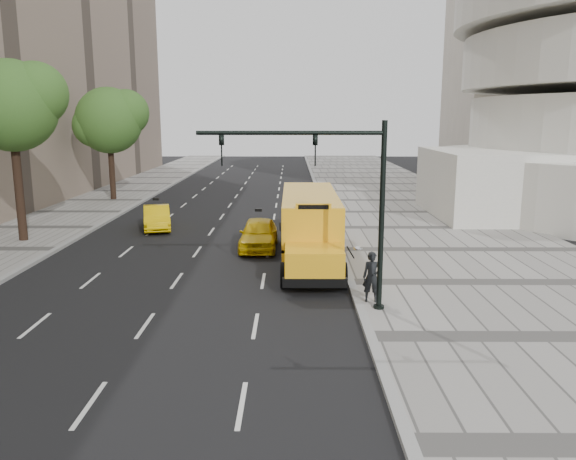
{
  "coord_description": "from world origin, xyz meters",
  "views": [
    {
      "loc": [
        3.63,
        -26.82,
        6.46
      ],
      "look_at": [
        3.5,
        -4.0,
        1.9
      ],
      "focal_mm": 35.0,
      "sensor_mm": 36.0,
      "label": 1
    }
  ],
  "objects_px": {
    "taxi_near": "(259,234)",
    "pedestrian": "(372,277)",
    "tree_c": "(110,120)",
    "tree_b": "(13,105)",
    "traffic_signal": "(339,192)",
    "taxi_far": "(157,218)",
    "school_bus": "(310,220)"
  },
  "relations": [
    {
      "from": "traffic_signal",
      "to": "school_bus",
      "type": "bearing_deg",
      "value": 95.12
    },
    {
      "from": "tree_b",
      "to": "traffic_signal",
      "type": "height_order",
      "value": "tree_b"
    },
    {
      "from": "tree_b",
      "to": "taxi_near",
      "type": "xyz_separation_m",
      "value": [
        12.41,
        -1.33,
        -6.34
      ]
    },
    {
      "from": "tree_c",
      "to": "school_bus",
      "type": "relative_size",
      "value": 0.76
    },
    {
      "from": "school_bus",
      "to": "taxi_near",
      "type": "distance_m",
      "value": 3.17
    },
    {
      "from": "taxi_near",
      "to": "taxi_far",
      "type": "height_order",
      "value": "taxi_near"
    },
    {
      "from": "tree_b",
      "to": "tree_c",
      "type": "height_order",
      "value": "tree_b"
    },
    {
      "from": "tree_b",
      "to": "school_bus",
      "type": "distance_m",
      "value": 16.12
    },
    {
      "from": "tree_c",
      "to": "traffic_signal",
      "type": "relative_size",
      "value": 1.38
    },
    {
      "from": "pedestrian",
      "to": "traffic_signal",
      "type": "height_order",
      "value": "traffic_signal"
    },
    {
      "from": "taxi_near",
      "to": "traffic_signal",
      "type": "bearing_deg",
      "value": -70.6
    },
    {
      "from": "traffic_signal",
      "to": "taxi_far",
      "type": "bearing_deg",
      "value": 123.36
    },
    {
      "from": "taxi_near",
      "to": "traffic_signal",
      "type": "xyz_separation_m",
      "value": [
        3.19,
        -9.4,
        3.33
      ]
    },
    {
      "from": "taxi_far",
      "to": "pedestrian",
      "type": "height_order",
      "value": "pedestrian"
    },
    {
      "from": "taxi_near",
      "to": "pedestrian",
      "type": "distance_m",
      "value": 9.76
    },
    {
      "from": "tree_b",
      "to": "school_bus",
      "type": "xyz_separation_m",
      "value": [
        14.91,
        -3.01,
        -5.34
      ]
    },
    {
      "from": "tree_b",
      "to": "school_bus",
      "type": "bearing_deg",
      "value": -11.4
    },
    {
      "from": "tree_b",
      "to": "tree_c",
      "type": "bearing_deg",
      "value": 89.97
    },
    {
      "from": "tree_c",
      "to": "taxi_near",
      "type": "height_order",
      "value": "tree_c"
    },
    {
      "from": "school_bus",
      "to": "pedestrian",
      "type": "xyz_separation_m",
      "value": [
        1.95,
        -7.01,
        -0.73
      ]
    },
    {
      "from": "tree_c",
      "to": "school_bus",
      "type": "distance_m",
      "value": 24.03
    },
    {
      "from": "tree_c",
      "to": "traffic_signal",
      "type": "distance_m",
      "value": 30.41
    },
    {
      "from": "tree_c",
      "to": "pedestrian",
      "type": "height_order",
      "value": "tree_c"
    },
    {
      "from": "school_bus",
      "to": "tree_b",
      "type": "bearing_deg",
      "value": 168.6
    },
    {
      "from": "taxi_near",
      "to": "pedestrian",
      "type": "xyz_separation_m",
      "value": [
        4.45,
        -8.68,
        0.27
      ]
    },
    {
      "from": "tree_c",
      "to": "school_bus",
      "type": "height_order",
      "value": "tree_c"
    },
    {
      "from": "tree_c",
      "to": "tree_b",
      "type": "bearing_deg",
      "value": -90.03
    },
    {
      "from": "taxi_far",
      "to": "pedestrian",
      "type": "xyz_separation_m",
      "value": [
        10.75,
        -13.71,
        0.34
      ]
    },
    {
      "from": "traffic_signal",
      "to": "tree_c",
      "type": "bearing_deg",
      "value": 120.95
    },
    {
      "from": "tree_b",
      "to": "taxi_near",
      "type": "relative_size",
      "value": 2.09
    },
    {
      "from": "school_bus",
      "to": "traffic_signal",
      "type": "relative_size",
      "value": 1.81
    },
    {
      "from": "taxi_near",
      "to": "pedestrian",
      "type": "height_order",
      "value": "pedestrian"
    }
  ]
}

